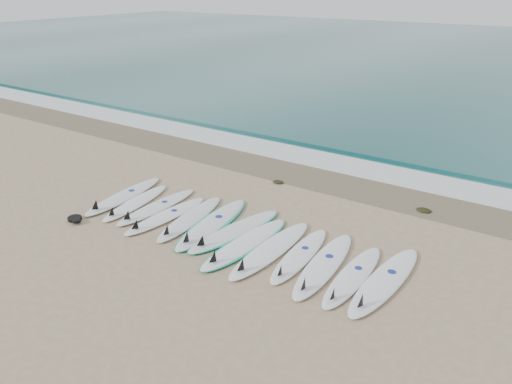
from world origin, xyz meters
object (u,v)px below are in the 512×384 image
Objects in this scene: surfboard_0 at (123,196)px; leash_coil at (75,219)px; surfboard_12 at (384,282)px; surfboard_6 at (234,231)px.

leash_coil is (0.07, -1.50, -0.01)m from surfboard_0.
surfboard_0 is 6.97m from surfboard_12.
surfboard_12 is 6.25× the size of leash_coil.
surfboard_12 reaches higher than surfboard_0.
surfboard_12 is (6.97, 0.03, 0.00)m from surfboard_0.
surfboard_6 is 3.78m from leash_coil.
surfboard_0 is at bearing -177.52° from surfboard_12.
leash_coil is (-3.42, -1.60, -0.00)m from surfboard_6.
surfboard_0 is 1.51m from leash_coil.
surfboard_6 is 6.17× the size of leash_coil.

